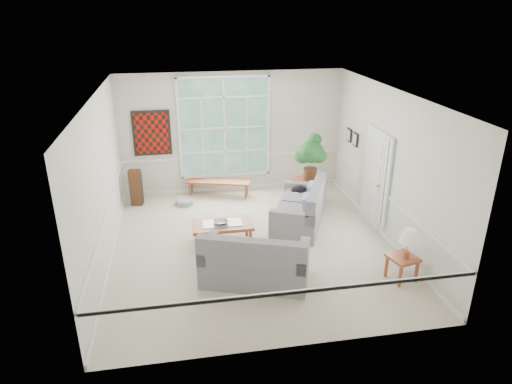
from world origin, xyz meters
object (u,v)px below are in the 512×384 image
at_px(loveseat_right, 299,205).
at_px(coffee_table, 223,233).
at_px(loveseat_front, 255,255).
at_px(end_table, 308,191).
at_px(side_table, 401,268).

xyz_separation_m(loveseat_right, coffee_table, (-1.70, -0.52, -0.26)).
distance_m(loveseat_front, end_table, 3.57).
bearing_deg(side_table, end_table, 101.04).
relative_size(coffee_table, end_table, 1.93).
bearing_deg(coffee_table, side_table, -31.89).
bearing_deg(loveseat_front, side_table, 10.20).
height_order(loveseat_right, coffee_table, loveseat_right).
relative_size(loveseat_front, end_table, 2.93).
relative_size(loveseat_right, end_table, 2.89).
xyz_separation_m(coffee_table, end_table, (2.24, 1.66, 0.09)).
distance_m(loveseat_front, coffee_table, 1.49).
distance_m(coffee_table, side_table, 3.45).
xyz_separation_m(coffee_table, side_table, (2.92, -1.83, 0.00)).
bearing_deg(loveseat_right, loveseat_front, -99.25).
xyz_separation_m(loveseat_front, side_table, (2.51, -0.42, -0.26)).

